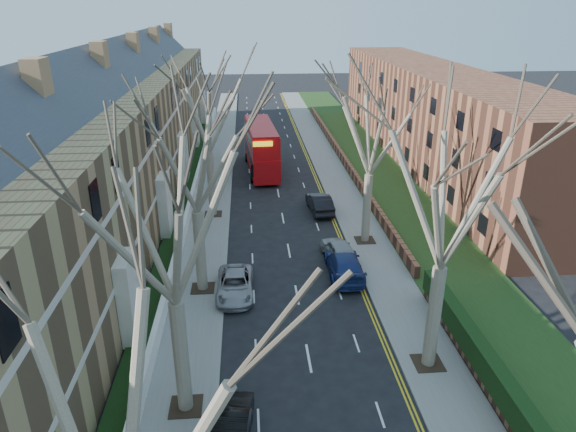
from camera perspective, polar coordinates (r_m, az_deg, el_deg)
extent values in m
cube|color=slate|center=(53.24, -7.98, 4.63)|extent=(3.00, 102.00, 0.12)
cube|color=slate|center=(53.84, 4.91, 4.97)|extent=(3.00, 102.00, 0.12)
cube|color=#9C774F|center=(45.45, -18.75, 7.02)|extent=(9.00, 78.00, 10.00)
cube|color=#33363E|center=(44.34, -19.74, 14.49)|extent=(4.67, 78.00, 4.67)
cube|color=beige|center=(44.97, -12.99, 5.50)|extent=(0.12, 78.00, 0.35)
cube|color=beige|center=(44.11, -13.39, 9.84)|extent=(0.12, 78.00, 0.35)
cube|color=brown|center=(59.30, 15.67, 10.80)|extent=(8.00, 54.00, 10.00)
cube|color=brown|center=(57.76, 5.97, 6.68)|extent=(0.35, 54.00, 0.90)
cube|color=white|center=(45.66, -10.57, 2.13)|extent=(0.30, 78.00, 1.00)
cube|color=#1F3B15|center=(54.72, 9.59, 5.12)|extent=(6.00, 102.00, 0.06)
cylinder|color=#756753|center=(22.40, -11.78, -15.11)|extent=(0.64, 0.64, 5.25)
cube|color=#2D2116|center=(24.06, -11.26, -20.05)|extent=(1.40, 1.40, 0.05)
cylinder|color=#756753|center=(30.92, -9.74, -3.89)|extent=(0.64, 0.64, 5.07)
cube|color=#2D2116|center=(32.11, -9.44, -7.92)|extent=(1.40, 1.40, 0.05)
cylinder|color=#756753|center=(41.96, -8.49, 3.52)|extent=(0.60, 0.60, 5.25)
cube|color=#2D2116|center=(42.87, -8.30, 0.22)|extent=(1.40, 1.40, 0.05)
cylinder|color=#756753|center=(25.25, 15.88, -10.78)|extent=(0.64, 0.64, 5.25)
cube|color=#2D2116|center=(26.74, 15.27, -15.47)|extent=(1.40, 1.40, 0.05)
cylinder|color=#756753|center=(37.21, 8.75, 0.85)|extent=(0.60, 0.60, 5.07)
cube|color=#2D2116|center=(38.21, 8.53, -2.67)|extent=(1.40, 1.40, 0.05)
cube|color=#AC0C0F|center=(53.68, -2.97, 6.57)|extent=(3.36, 11.60, 2.29)
cube|color=#AC0C0F|center=(53.12, -3.02, 8.84)|extent=(3.32, 11.03, 2.08)
cube|color=black|center=(53.55, -2.98, 7.05)|extent=(3.32, 10.69, 0.94)
cube|color=black|center=(53.09, -3.02, 8.94)|extent=(3.30, 10.46, 0.94)
imported|color=black|center=(22.03, -6.36, -22.68)|extent=(1.92, 4.17, 1.33)
imported|color=#98979C|center=(31.16, -5.90, -7.63)|extent=(2.23, 4.73, 1.31)
imported|color=navy|center=(33.25, 6.27, -5.36)|extent=(2.27, 5.35, 1.54)
imported|color=#95999D|center=(34.97, 5.70, -3.86)|extent=(2.30, 4.66, 1.53)
imported|color=black|center=(43.08, 3.54, 1.45)|extent=(1.96, 4.78, 1.54)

